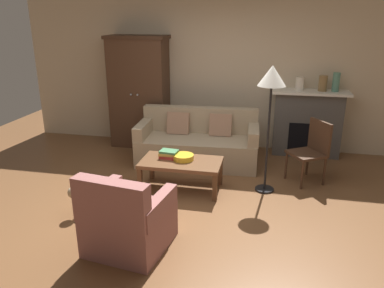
{
  "coord_description": "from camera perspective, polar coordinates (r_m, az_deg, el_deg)",
  "views": [
    {
      "loc": [
        0.91,
        -4.15,
        2.32
      ],
      "look_at": [
        -0.15,
        0.86,
        0.55
      ],
      "focal_mm": 35.32,
      "sensor_mm": 36.0,
      "label": 1
    }
  ],
  "objects": [
    {
      "name": "mantel_vase_bronze",
      "position": [
        6.57,
        19.15,
        8.64
      ],
      "size": [
        0.14,
        0.14,
        0.25
      ],
      "primitive_type": "cylinder",
      "color": "olive",
      "rests_on": "fireplace"
    },
    {
      "name": "ground_plane",
      "position": [
        4.84,
        -0.39,
        -9.58
      ],
      "size": [
        9.6,
        9.6,
        0.0
      ],
      "primitive_type": "plane",
      "color": "brown"
    },
    {
      "name": "floor_lamp",
      "position": [
        4.93,
        11.94,
        8.92
      ],
      "size": [
        0.36,
        0.36,
        1.72
      ],
      "color": "black",
      "rests_on": "ground"
    },
    {
      "name": "side_chair_wooden",
      "position": [
        5.64,
        17.69,
        -0.55
      ],
      "size": [
        0.61,
        0.61,
        0.9
      ],
      "color": "#472D1E",
      "rests_on": "ground"
    },
    {
      "name": "mantel_vase_cream",
      "position": [
        6.53,
        15.98,
        8.76
      ],
      "size": [
        0.14,
        0.14,
        0.22
      ],
      "primitive_type": "cylinder",
      "color": "beige",
      "rests_on": "fireplace"
    },
    {
      "name": "fireplace",
      "position": [
        6.71,
        16.99,
        3.11
      ],
      "size": [
        1.26,
        0.48,
        1.12
      ],
      "color": "#4C4947",
      "rests_on": "ground"
    },
    {
      "name": "back_wall",
      "position": [
        6.82,
        4.23,
        11.29
      ],
      "size": [
        7.2,
        0.1,
        2.8
      ],
      "primitive_type": "cube",
      "color": "beige",
      "rests_on": "ground"
    },
    {
      "name": "book_stack",
      "position": [
        5.25,
        -3.55,
        -1.54
      ],
      "size": [
        0.26,
        0.19,
        0.11
      ],
      "color": "#B73833",
      "rests_on": "coffee_table"
    },
    {
      "name": "armchair_near_left",
      "position": [
        3.98,
        -9.78,
        -11.48
      ],
      "size": [
        0.87,
        0.87,
        0.88
      ],
      "color": "#935B56",
      "rests_on": "ground"
    },
    {
      "name": "fruit_bowl",
      "position": [
        5.18,
        -1.3,
        -2.0
      ],
      "size": [
        0.28,
        0.28,
        0.07
      ],
      "primitive_type": "cylinder",
      "color": "gold",
      "rests_on": "coffee_table"
    },
    {
      "name": "coffee_table",
      "position": [
        5.18,
        -1.65,
        -3.11
      ],
      "size": [
        1.1,
        0.6,
        0.42
      ],
      "color": "brown",
      "rests_on": "ground"
    },
    {
      "name": "mantel_vase_jade",
      "position": [
        6.59,
        20.92,
        8.73
      ],
      "size": [
        0.11,
        0.11,
        0.31
      ],
      "primitive_type": "cylinder",
      "color": "slate",
      "rests_on": "fireplace"
    },
    {
      "name": "armoire",
      "position": [
        6.9,
        -7.95,
        7.79
      ],
      "size": [
        1.06,
        0.57,
        1.97
      ],
      "color": "#472D1E",
      "rests_on": "ground"
    },
    {
      "name": "dog",
      "position": [
        4.79,
        -14.87,
        -7.26
      ],
      "size": [
        0.48,
        0.43,
        0.39
      ],
      "color": "tan",
      "rests_on": "ground"
    },
    {
      "name": "couch",
      "position": [
        6.14,
        0.9,
        0.04
      ],
      "size": [
        1.96,
        0.95,
        0.86
      ],
      "color": "tan",
      "rests_on": "ground"
    }
  ]
}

